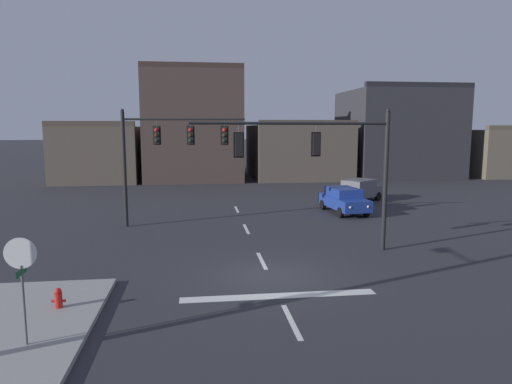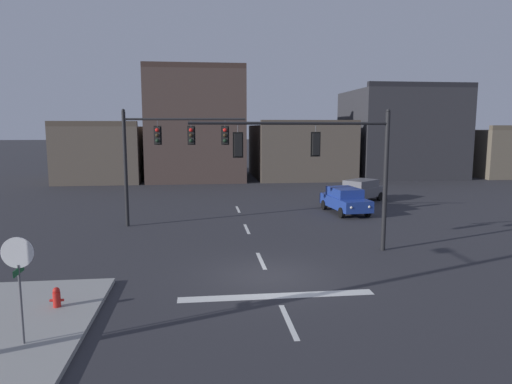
% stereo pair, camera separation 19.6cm
% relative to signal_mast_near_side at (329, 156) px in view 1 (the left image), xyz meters
% --- Properties ---
extents(ground_plane, '(400.00, 400.00, 0.00)m').
position_rel_signal_mast_near_side_xyz_m(ground_plane, '(-2.97, -2.69, -4.22)').
color(ground_plane, '#2B2B30').
extents(stop_bar_paint, '(6.40, 0.50, 0.01)m').
position_rel_signal_mast_near_side_xyz_m(stop_bar_paint, '(-2.97, -4.69, -4.21)').
color(stop_bar_paint, silver).
rests_on(stop_bar_paint, ground).
extents(lane_centreline, '(0.16, 26.40, 0.01)m').
position_rel_signal_mast_near_side_xyz_m(lane_centreline, '(-2.97, -0.69, -4.21)').
color(lane_centreline, silver).
rests_on(lane_centreline, ground).
extents(signal_mast_near_side, '(8.58, 1.15, 6.22)m').
position_rel_signal_mast_near_side_xyz_m(signal_mast_near_side, '(0.00, 0.00, 0.00)').
color(signal_mast_near_side, black).
rests_on(signal_mast_near_side, ground).
extents(signal_mast_far_side, '(6.60, 1.13, 6.42)m').
position_rel_signal_mast_near_side_xyz_m(signal_mast_far_side, '(-7.32, 6.47, 0.21)').
color(signal_mast_far_side, black).
rests_on(signal_mast_far_side, ground).
extents(stop_sign, '(0.76, 0.64, 2.83)m').
position_rel_signal_mast_near_side_xyz_m(stop_sign, '(-9.75, -7.50, -2.07)').
color(stop_sign, '#56565B').
rests_on(stop_sign, ground).
extents(car_lot_nearside, '(2.28, 4.59, 1.61)m').
position_rel_signal_mast_near_side_xyz_m(car_lot_nearside, '(3.73, 9.25, -3.36)').
color(car_lot_nearside, navy).
rests_on(car_lot_nearside, ground).
extents(car_lot_middle, '(4.56, 4.15, 1.61)m').
position_rel_signal_mast_near_side_xyz_m(car_lot_middle, '(6.24, 13.54, -3.36)').
color(car_lot_middle, slate).
rests_on(car_lot_middle, ground).
extents(fire_hydrant, '(0.40, 0.30, 0.75)m').
position_rel_signal_mast_near_side_xyz_m(fire_hydrant, '(-9.66, -5.18, -3.89)').
color(fire_hydrant, red).
rests_on(fire_hydrant, ground).
extents(building_row, '(55.12, 12.03, 11.46)m').
position_rel_signal_mast_near_side_xyz_m(building_row, '(6.25, 31.04, -0.14)').
color(building_row, brown).
rests_on(building_row, ground).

